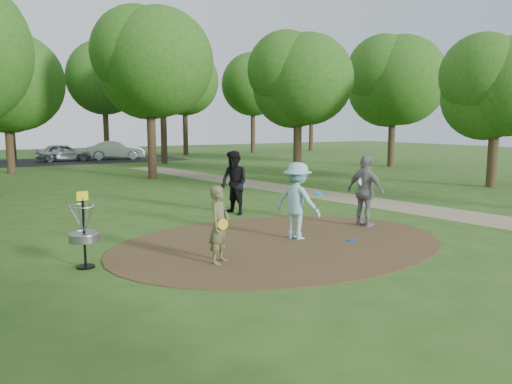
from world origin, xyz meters
TOP-DOWN VIEW (x-y plane):
  - ground at (0.00, 0.00)m, footprint 100.00×100.00m
  - dirt_clearing at (0.00, 0.00)m, footprint 8.40×8.40m
  - footpath at (6.50, 2.00)m, footprint 7.55×39.89m
  - parking_lot at (2.00, 30.00)m, footprint 14.00×8.00m
  - player_observer_with_disc at (-2.05, -0.79)m, footprint 0.70×0.67m
  - player_throwing_with_disc at (0.57, 0.17)m, footprint 1.28×1.41m
  - player_walking_with_disc at (0.83, 3.94)m, footprint 0.95×1.12m
  - player_waiting_with_disc at (3.05, 0.41)m, footprint 0.70×1.24m
  - disc_ground_blue at (1.56, -0.71)m, footprint 0.22×0.22m
  - disc_ground_red at (-0.84, 1.68)m, footprint 0.22×0.22m
  - car_left at (0.21, 29.81)m, footprint 3.93×1.65m
  - car_right at (4.15, 29.74)m, footprint 4.60×2.59m
  - disc_golf_basket at (-4.50, 0.30)m, footprint 0.63×0.63m
  - tree_ring at (0.32, 9.24)m, footprint 37.28×45.12m

SIDE VIEW (x-z plane):
  - ground at x=0.00m, z-range 0.00..0.00m
  - parking_lot at x=2.00m, z-range 0.00..0.01m
  - footpath at x=6.50m, z-range 0.00..0.01m
  - dirt_clearing at x=0.00m, z-range 0.00..0.02m
  - disc_ground_blue at x=1.56m, z-range 0.02..0.04m
  - disc_ground_red at x=-0.84m, z-range 0.02..0.04m
  - car_left at x=0.21m, z-range 0.00..1.33m
  - car_right at x=4.15m, z-range 0.00..1.44m
  - player_observer_with_disc at x=-2.05m, z-range 0.00..1.61m
  - disc_golf_basket at x=-4.50m, z-range 0.10..1.64m
  - player_throwing_with_disc at x=0.57m, z-range 0.00..1.91m
  - player_waiting_with_disc at x=3.05m, z-range 0.00..2.00m
  - player_walking_with_disc at x=0.83m, z-range 0.00..2.01m
  - tree_ring at x=0.32m, z-range 0.81..9.48m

